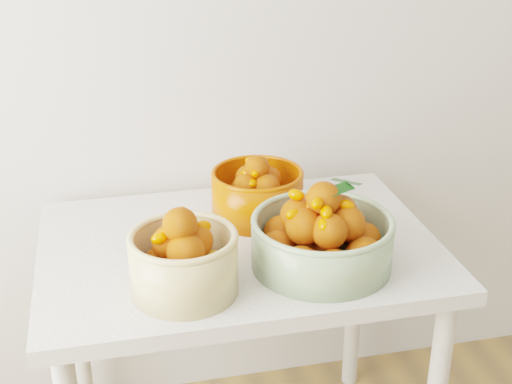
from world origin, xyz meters
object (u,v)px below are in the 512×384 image
table (240,275)px  bowl_orange (257,193)px  bowl_green (321,237)px  bowl_cream (184,260)px

table → bowl_orange: size_ratio=3.07×
table → bowl_green: bearing=-41.8°
bowl_cream → bowl_orange: 0.41m
table → bowl_orange: bowl_orange is taller
table → bowl_cream: bowl_cream is taller
table → bowl_green: bowl_green is taller
bowl_orange → bowl_cream: bearing=-126.1°
table → bowl_orange: 0.23m
table → bowl_cream: size_ratio=3.39×
table → bowl_orange: (0.08, 0.14, 0.17)m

